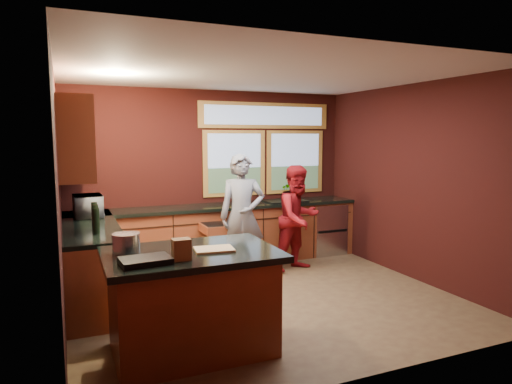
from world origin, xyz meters
TOP-DOWN VIEW (x-y plane):
  - floor at (0.00, 0.00)m, footprint 4.50×4.50m
  - room_shell at (-0.60, 0.32)m, footprint 4.52×4.02m
  - back_counter at (0.20, 1.70)m, footprint 4.50×0.64m
  - left_counter at (-1.95, 0.85)m, footprint 0.64×2.30m
  - island at (-1.17, -0.98)m, footprint 1.55×1.05m
  - person_grey at (0.07, 0.95)m, footprint 0.73×0.58m
  - person_red at (0.97, 0.95)m, footprint 0.88×0.76m
  - microwave at (-1.92, 1.38)m, footprint 0.38×0.54m
  - potted_plant at (1.24, 1.75)m, footprint 0.30×0.26m
  - paper_towel at (0.30, 1.70)m, footprint 0.12×0.12m
  - cutting_board at (-0.97, -1.03)m, footprint 0.38×0.29m
  - stock_pot at (-1.72, -0.83)m, footprint 0.24×0.24m
  - paper_bag at (-1.32, -1.23)m, footprint 0.15×0.12m
  - black_tray at (-1.62, -1.23)m, footprint 0.42×0.31m

SIDE VIEW (x-z plane):
  - floor at x=0.00m, z-range 0.00..0.00m
  - back_counter at x=0.20m, z-range 0.00..0.93m
  - left_counter at x=-1.95m, z-range 0.00..0.93m
  - island at x=-1.17m, z-range 0.01..0.95m
  - person_red at x=0.97m, z-range 0.00..1.56m
  - person_grey at x=0.07m, z-range 0.00..1.74m
  - cutting_board at x=-0.97m, z-range 0.94..0.96m
  - black_tray at x=-1.62m, z-range 0.94..0.99m
  - stock_pot at x=-1.72m, z-range 0.94..1.12m
  - paper_bag at x=-1.32m, z-range 0.94..1.12m
  - paper_towel at x=0.30m, z-range 0.93..1.21m
  - microwave at x=-1.92m, z-range 0.93..1.22m
  - potted_plant at x=1.24m, z-range 0.93..1.26m
  - room_shell at x=-0.60m, z-range 0.44..3.15m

